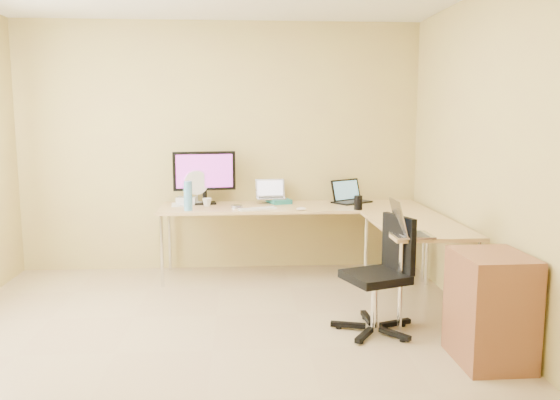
{
  "coord_description": "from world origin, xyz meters",
  "views": [
    {
      "loc": [
        0.21,
        -3.83,
        1.63
      ],
      "look_at": [
        0.55,
        1.1,
        0.9
      ],
      "focal_mm": 36.7,
      "sensor_mm": 36.0,
      "label": 1
    }
  ],
  "objects": [
    {
      "name": "black_cup",
      "position": [
        1.34,
        1.55,
        0.8
      ],
      "size": [
        0.08,
        0.08,
        0.14
      ],
      "primitive_type": "cylinder",
      "rotation": [
        0.0,
        0.0,
        0.07
      ],
      "color": "black",
      "rests_on": "desk_main"
    },
    {
      "name": "cabinet",
      "position": [
        1.85,
        -0.3,
        0.36
      ],
      "size": [
        0.45,
        0.55,
        0.76
      ],
      "primitive_type": "cube",
      "rotation": [
        0.0,
        0.0,
        0.01
      ],
      "color": "brown",
      "rests_on": "ground"
    },
    {
      "name": "white_box",
      "position": [
        -0.35,
        2.05,
        0.77
      ],
      "size": [
        0.22,
        0.17,
        0.07
      ],
      "primitive_type": "cube",
      "rotation": [
        0.0,
        0.0,
        -0.16
      ],
      "color": "silver",
      "rests_on": "desk_main"
    },
    {
      "name": "monitor",
      "position": [
        -0.16,
        2.03,
        1.0
      ],
      "size": [
        0.66,
        0.3,
        0.55
      ],
      "primitive_type": "cube",
      "rotation": [
        0.0,
        0.0,
        0.15
      ],
      "color": "black",
      "rests_on": "desk_main"
    },
    {
      "name": "laptop_black",
      "position": [
        1.36,
        2.01,
        0.85
      ],
      "size": [
        0.47,
        0.45,
        0.24
      ],
      "primitive_type": "cube",
      "rotation": [
        0.0,
        0.0,
        0.59
      ],
      "color": "black",
      "rests_on": "desk_main"
    },
    {
      "name": "book_stack",
      "position": [
        0.6,
        2.05,
        0.75
      ],
      "size": [
        0.27,
        0.31,
        0.04
      ],
      "primitive_type": "cube",
      "rotation": [
        0.0,
        0.0,
        0.31
      ],
      "color": "#1E6F6F",
      "rests_on": "desk_main"
    },
    {
      "name": "desk_return",
      "position": [
        1.7,
        0.85,
        0.36
      ],
      "size": [
        0.7,
        1.3,
        0.73
      ],
      "primitive_type": "cube",
      "color": "tan",
      "rests_on": "ground"
    },
    {
      "name": "cd_stack",
      "position": [
        0.17,
        1.75,
        0.74
      ],
      "size": [
        0.14,
        0.14,
        0.03
      ],
      "primitive_type": "cylinder",
      "rotation": [
        0.0,
        0.0,
        -0.24
      ],
      "color": "#A9AFCE",
      "rests_on": "desk_main"
    },
    {
      "name": "keyboard",
      "position": [
        0.37,
        1.62,
        0.74
      ],
      "size": [
        0.38,
        0.23,
        0.02
      ],
      "primitive_type": "cube",
      "rotation": [
        0.0,
        0.0,
        0.36
      ],
      "color": "white",
      "rests_on": "desk_main"
    },
    {
      "name": "wall_right",
      "position": [
        2.1,
        0.0,
        1.3
      ],
      "size": [
        0.0,
        4.5,
        4.5
      ],
      "primitive_type": "plane",
      "rotation": [
        1.57,
        0.0,
        -1.57
      ],
      "color": "tan",
      "rests_on": "ground"
    },
    {
      "name": "floor",
      "position": [
        0.0,
        0.0,
        0.0
      ],
      "size": [
        4.5,
        4.5,
        0.0
      ],
      "primitive_type": "plane",
      "color": "tan",
      "rests_on": "ground"
    },
    {
      "name": "desk_fan",
      "position": [
        -0.25,
        2.05,
        0.89
      ],
      "size": [
        0.31,
        0.31,
        0.32
      ],
      "primitive_type": "cylinder",
      "rotation": [
        0.0,
        0.0,
        0.29
      ],
      "color": "silver",
      "rests_on": "desk_main"
    },
    {
      "name": "laptop_center",
      "position": [
        0.52,
        2.05,
        0.87
      ],
      "size": [
        0.32,
        0.25,
        0.2
      ],
      "primitive_type": "cube",
      "rotation": [
        0.0,
        0.0,
        0.06
      ],
      "color": "#B0B3C8",
      "rests_on": "desk_main"
    },
    {
      "name": "papers",
      "position": [
        -0.4,
        1.98,
        0.73
      ],
      "size": [
        0.22,
        0.29,
        0.01
      ],
      "primitive_type": "cube",
      "rotation": [
        0.0,
        0.0,
        0.1
      ],
      "color": "white",
      "rests_on": "desk_main"
    },
    {
      "name": "office_chair",
      "position": [
        1.21,
        0.28,
        0.5
      ],
      "size": [
        0.69,
        0.69,
        0.89
      ],
      "primitive_type": "cube",
      "rotation": [
        0.0,
        0.0,
        0.35
      ],
      "color": "black",
      "rests_on": "ground"
    },
    {
      "name": "laptop_return",
      "position": [
        1.49,
        0.32,
        0.84
      ],
      "size": [
        0.34,
        0.27,
        0.23
      ],
      "primitive_type": "cube",
      "rotation": [
        0.0,
        0.0,
        1.59
      ],
      "color": "#A5A5AC",
      "rests_on": "desk_return"
    },
    {
      "name": "wall_back",
      "position": [
        0.0,
        2.25,
        1.3
      ],
      "size": [
        4.5,
        0.0,
        4.5
      ],
      "primitive_type": "plane",
      "rotation": [
        1.57,
        0.0,
        0.0
      ],
      "color": "tan",
      "rests_on": "ground"
    },
    {
      "name": "water_bottle",
      "position": [
        -0.3,
        1.62,
        0.87
      ],
      "size": [
        0.1,
        0.1,
        0.28
      ],
      "primitive_type": "cylinder",
      "rotation": [
        0.0,
        0.0,
        0.34
      ],
      "color": "#4F8FC0",
      "rests_on": "desk_main"
    },
    {
      "name": "desk_main",
      "position": [
        0.72,
        1.85,
        0.36
      ],
      "size": [
        2.65,
        0.7,
        0.73
      ],
      "primitive_type": "cube",
      "color": "tan",
      "rests_on": "ground"
    },
    {
      "name": "wall_front",
      "position": [
        0.0,
        -2.25,
        1.3
      ],
      "size": [
        4.5,
        0.0,
        4.5
      ],
      "primitive_type": "plane",
      "rotation": [
        -1.57,
        0.0,
        0.0
      ],
      "color": "tan",
      "rests_on": "ground"
    },
    {
      "name": "mouse",
      "position": [
        0.78,
        1.55,
        0.75
      ],
      "size": [
        0.11,
        0.09,
        0.03
      ],
      "primitive_type": "ellipsoid",
      "rotation": [
        0.0,
        0.0,
        0.41
      ],
      "color": "white",
      "rests_on": "desk_main"
    },
    {
      "name": "mug",
      "position": [
        -0.13,
        1.86,
        0.77
      ],
      "size": [
        0.1,
        0.1,
        0.08
      ],
      "primitive_type": "imported",
      "rotation": [
        0.0,
        0.0,
        0.1
      ],
      "color": "silver",
      "rests_on": "desk_main"
    }
  ]
}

